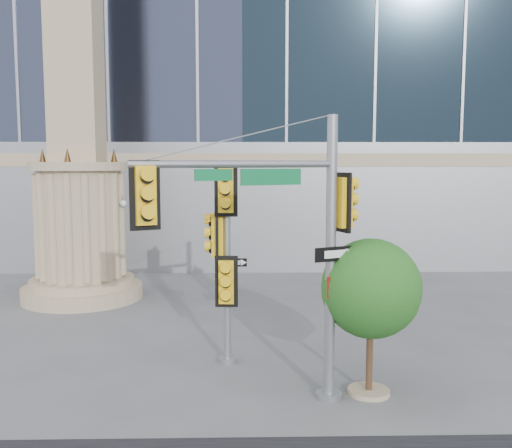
{
  "coord_description": "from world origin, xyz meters",
  "views": [
    {
      "loc": [
        0.02,
        -12.11,
        5.1
      ],
      "look_at": [
        0.34,
        2.0,
        3.56
      ],
      "focal_mm": 40.0,
      "sensor_mm": 36.0,
      "label": 1
    }
  ],
  "objects": [
    {
      "name": "main_signal_pole",
      "position": [
        0.87,
        -0.69,
        3.76
      ],
      "size": [
        4.43,
        2.24,
        6.07
      ],
      "rotation": [
        0.0,
        0.0,
        0.41
      ],
      "color": "slate",
      "rests_on": "ground"
    },
    {
      "name": "ground",
      "position": [
        0.0,
        0.0,
        0.0
      ],
      "size": [
        120.0,
        120.0,
        0.0
      ],
      "primitive_type": "plane",
      "color": "#545456",
      "rests_on": "ground"
    },
    {
      "name": "monument",
      "position": [
        -6.0,
        9.0,
        5.52
      ],
      "size": [
        4.4,
        4.4,
        16.6
      ],
      "color": "tan",
      "rests_on": "ground"
    },
    {
      "name": "secondary_signal_pole",
      "position": [
        -0.44,
        1.89,
        3.01
      ],
      "size": [
        0.88,
        0.68,
        5.13
      ],
      "rotation": [
        0.0,
        0.0,
        -0.04
      ],
      "color": "slate",
      "rests_on": "ground"
    },
    {
      "name": "street_tree",
      "position": [
        2.83,
        -0.03,
        2.28
      ],
      "size": [
        2.22,
        2.17,
        3.46
      ],
      "color": "tan",
      "rests_on": "ground"
    }
  ]
}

